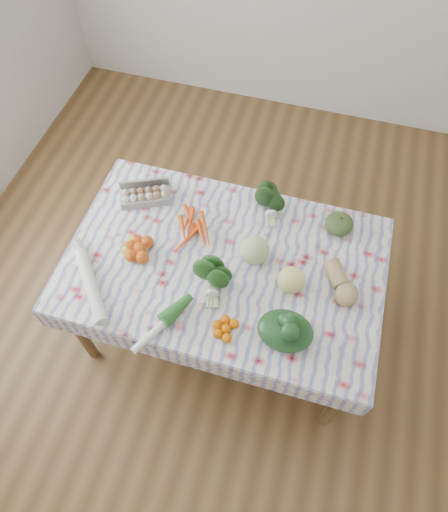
# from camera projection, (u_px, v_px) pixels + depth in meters

# --- Properties ---
(ground) EXTENTS (4.50, 4.50, 0.00)m
(ground) POSITION_uv_depth(u_px,v_px,m) (224.00, 322.00, 3.03)
(ground) COLOR brown
(ground) RESTS_ON ground
(dining_table) EXTENTS (1.60, 1.00, 0.75)m
(dining_table) POSITION_uv_depth(u_px,v_px,m) (224.00, 270.00, 2.46)
(dining_table) COLOR brown
(dining_table) RESTS_ON ground
(tablecloth) EXTENTS (1.66, 1.06, 0.01)m
(tablecloth) POSITION_uv_depth(u_px,v_px,m) (224.00, 262.00, 2.39)
(tablecloth) COLOR white
(tablecloth) RESTS_ON dining_table
(egg_carton) EXTENTS (0.30, 0.22, 0.07)m
(egg_carton) POSITION_uv_depth(u_px,v_px,m) (146.00, 197.00, 2.57)
(egg_carton) COLOR #A0A09B
(egg_carton) RESTS_ON tablecloth
(carrot_bunch) EXTENTS (0.26, 0.24, 0.04)m
(carrot_bunch) POSITION_uv_depth(u_px,v_px,m) (195.00, 230.00, 2.47)
(carrot_bunch) COLOR #F14A0B
(carrot_bunch) RESTS_ON tablecloth
(kale_bunch) EXTENTS (0.22, 0.21, 0.15)m
(kale_bunch) POSITION_uv_depth(u_px,v_px,m) (270.00, 203.00, 2.50)
(kale_bunch) COLOR #193513
(kale_bunch) RESTS_ON tablecloth
(kabocha_squash) EXTENTS (0.17, 0.17, 0.10)m
(kabocha_squash) POSITION_uv_depth(u_px,v_px,m) (339.00, 224.00, 2.46)
(kabocha_squash) COLOR #3A5426
(kabocha_squash) RESTS_ON tablecloth
(cabbage) EXTENTS (0.16, 0.16, 0.15)m
(cabbage) POSITION_uv_depth(u_px,v_px,m) (255.00, 250.00, 2.33)
(cabbage) COLOR #B3CC83
(cabbage) RESTS_ON tablecloth
(butternut_squash) EXTENTS (0.23, 0.27, 0.11)m
(butternut_squash) POSITION_uv_depth(u_px,v_px,m) (342.00, 282.00, 2.25)
(butternut_squash) COLOR tan
(butternut_squash) RESTS_ON tablecloth
(orange_cluster) EXTENTS (0.24, 0.24, 0.07)m
(orange_cluster) POSITION_uv_depth(u_px,v_px,m) (139.00, 249.00, 2.39)
(orange_cluster) COLOR #D55313
(orange_cluster) RESTS_ON tablecloth
(broccoli) EXTENTS (0.20, 0.20, 0.12)m
(broccoli) POSITION_uv_depth(u_px,v_px,m) (212.00, 282.00, 2.25)
(broccoli) COLOR #214F1A
(broccoli) RESTS_ON tablecloth
(mandarin_cluster) EXTENTS (0.18, 0.18, 0.05)m
(mandarin_cluster) POSITION_uv_depth(u_px,v_px,m) (226.00, 328.00, 2.16)
(mandarin_cluster) COLOR #E36803
(mandarin_cluster) RESTS_ON tablecloth
(grapefruit) EXTENTS (0.16, 0.16, 0.14)m
(grapefruit) POSITION_uv_depth(u_px,v_px,m) (291.00, 280.00, 2.25)
(grapefruit) COLOR #F0E277
(grapefruit) RESTS_ON tablecloth
(spinach_bag) EXTENTS (0.28, 0.23, 0.12)m
(spinach_bag) POSITION_uv_depth(u_px,v_px,m) (285.00, 331.00, 2.12)
(spinach_bag) COLOR #143415
(spinach_bag) RESTS_ON tablecloth
(daikon) EXTENTS (0.34, 0.39, 0.07)m
(daikon) POSITION_uv_depth(u_px,v_px,m) (91.00, 285.00, 2.27)
(daikon) COLOR white
(daikon) RESTS_ON tablecloth
(leek) EXTENTS (0.20, 0.35, 0.04)m
(leek) POSITION_uv_depth(u_px,v_px,m) (162.00, 325.00, 2.18)
(leek) COLOR white
(leek) RESTS_ON tablecloth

